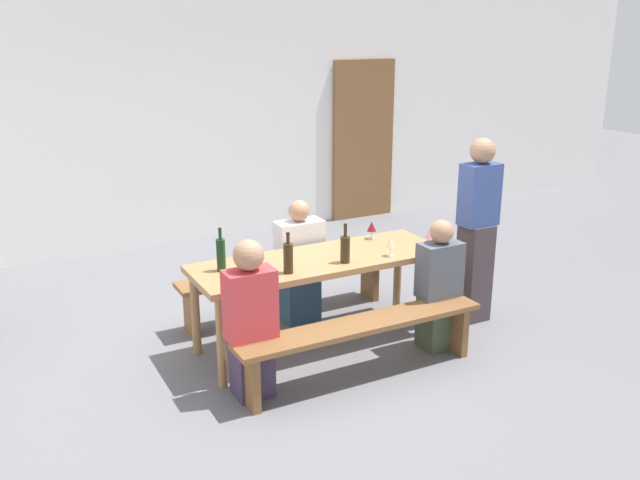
{
  "coord_description": "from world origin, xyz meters",
  "views": [
    {
      "loc": [
        -2.44,
        -4.6,
        2.55
      ],
      "look_at": [
        0.0,
        0.0,
        0.9
      ],
      "focal_mm": 38.62,
      "sensor_mm": 36.0,
      "label": 1
    }
  ],
  "objects_px": {
    "wine_bottle_1": "(221,254)",
    "wine_glass_0": "(372,227)",
    "seated_guest_near_0": "(251,322)",
    "seated_guest_far_0": "(300,266)",
    "bench_far": "(286,278)",
    "standing_host": "(477,232)",
    "seated_guest_near_1": "(439,288)",
    "wine_bottle_2": "(345,249)",
    "wine_glass_1": "(429,234)",
    "wooden_door": "(363,140)",
    "wine_glass_2": "(390,243)",
    "tasting_table": "(320,268)",
    "wine_bottle_0": "(288,257)",
    "wine_glass_3": "(249,246)",
    "bench_near": "(362,334)"
  },
  "relations": [
    {
      "from": "wine_bottle_1",
      "to": "wine_glass_0",
      "type": "distance_m",
      "value": 1.44
    },
    {
      "from": "seated_guest_near_0",
      "to": "seated_guest_far_0",
      "type": "relative_size",
      "value": 1.05
    },
    {
      "from": "bench_far",
      "to": "standing_host",
      "type": "distance_m",
      "value": 1.73
    },
    {
      "from": "wine_glass_0",
      "to": "seated_guest_near_1",
      "type": "height_order",
      "value": "seated_guest_near_1"
    },
    {
      "from": "seated_guest_near_0",
      "to": "standing_host",
      "type": "xyz_separation_m",
      "value": [
        2.26,
        0.31,
        0.25
      ]
    },
    {
      "from": "wine_bottle_2",
      "to": "seated_guest_far_0",
      "type": "height_order",
      "value": "seated_guest_far_0"
    },
    {
      "from": "seated_guest_near_0",
      "to": "standing_host",
      "type": "distance_m",
      "value": 2.29
    },
    {
      "from": "bench_far",
      "to": "wine_glass_1",
      "type": "distance_m",
      "value": 1.37
    },
    {
      "from": "wine_bottle_2",
      "to": "wine_glass_1",
      "type": "bearing_deg",
      "value": -2.95
    },
    {
      "from": "wooden_door",
      "to": "wine_glass_0",
      "type": "height_order",
      "value": "wooden_door"
    },
    {
      "from": "wine_bottle_2",
      "to": "wine_glass_2",
      "type": "xyz_separation_m",
      "value": [
        0.4,
        -0.04,
        -0.0
      ]
    },
    {
      "from": "wine_bottle_2",
      "to": "seated_guest_near_0",
      "type": "bearing_deg",
      "value": -161.37
    },
    {
      "from": "wine_bottle_1",
      "to": "standing_host",
      "type": "distance_m",
      "value": 2.26
    },
    {
      "from": "bench_far",
      "to": "seated_guest_near_0",
      "type": "xyz_separation_m",
      "value": [
        -0.81,
        -1.16,
        0.21
      ]
    },
    {
      "from": "wine_glass_1",
      "to": "standing_host",
      "type": "bearing_deg",
      "value": 3.89
    },
    {
      "from": "wine_bottle_2",
      "to": "seated_guest_near_1",
      "type": "relative_size",
      "value": 0.29
    },
    {
      "from": "bench_far",
      "to": "wine_glass_0",
      "type": "xyz_separation_m",
      "value": [
        0.63,
        -0.42,
        0.5
      ]
    },
    {
      "from": "wine_bottle_2",
      "to": "tasting_table",
      "type": "bearing_deg",
      "value": 123.07
    },
    {
      "from": "wine_bottle_0",
      "to": "seated_guest_far_0",
      "type": "distance_m",
      "value": 0.9
    },
    {
      "from": "wooden_door",
      "to": "seated_guest_near_0",
      "type": "bearing_deg",
      "value": -130.56
    },
    {
      "from": "bench_far",
      "to": "wine_glass_2",
      "type": "bearing_deg",
      "value": -59.31
    },
    {
      "from": "tasting_table",
      "to": "seated_guest_near_0",
      "type": "xyz_separation_m",
      "value": [
        -0.81,
        -0.5,
        -0.1
      ]
    },
    {
      "from": "bench_far",
      "to": "wine_glass_3",
      "type": "relative_size",
      "value": 10.64
    },
    {
      "from": "wine_bottle_0",
      "to": "seated_guest_near_0",
      "type": "height_order",
      "value": "seated_guest_near_0"
    },
    {
      "from": "tasting_table",
      "to": "wine_bottle_0",
      "type": "distance_m",
      "value": 0.47
    },
    {
      "from": "wine_bottle_2",
      "to": "wine_glass_2",
      "type": "bearing_deg",
      "value": -5.19
    },
    {
      "from": "wooden_door",
      "to": "bench_far",
      "type": "relative_size",
      "value": 1.06
    },
    {
      "from": "tasting_table",
      "to": "bench_far",
      "type": "height_order",
      "value": "tasting_table"
    },
    {
      "from": "tasting_table",
      "to": "seated_guest_near_1",
      "type": "height_order",
      "value": "seated_guest_near_1"
    },
    {
      "from": "wine_glass_1",
      "to": "bench_near",
      "type": "bearing_deg",
      "value": -154.73
    },
    {
      "from": "tasting_table",
      "to": "standing_host",
      "type": "xyz_separation_m",
      "value": [
        1.44,
        -0.19,
        0.15
      ]
    },
    {
      "from": "wine_glass_1",
      "to": "seated_guest_near_1",
      "type": "height_order",
      "value": "seated_guest_near_1"
    },
    {
      "from": "wine_bottle_1",
      "to": "wine_glass_3",
      "type": "bearing_deg",
      "value": 16.96
    },
    {
      "from": "wine_glass_3",
      "to": "seated_guest_far_0",
      "type": "height_order",
      "value": "seated_guest_far_0"
    },
    {
      "from": "wooden_door",
      "to": "tasting_table",
      "type": "xyz_separation_m",
      "value": [
        -2.36,
        -3.2,
        -0.38
      ]
    },
    {
      "from": "wooden_door",
      "to": "wine_glass_3",
      "type": "xyz_separation_m",
      "value": [
        -2.9,
        -3.03,
        -0.17
      ]
    },
    {
      "from": "bench_far",
      "to": "wine_glass_3",
      "type": "distance_m",
      "value": 0.9
    },
    {
      "from": "wine_bottle_0",
      "to": "seated_guest_near_0",
      "type": "distance_m",
      "value": 0.62
    },
    {
      "from": "seated_guest_near_0",
      "to": "wine_glass_2",
      "type": "bearing_deg",
      "value": -78.18
    },
    {
      "from": "wooden_door",
      "to": "wine_bottle_0",
      "type": "height_order",
      "value": "wooden_door"
    },
    {
      "from": "wine_glass_0",
      "to": "wine_glass_2",
      "type": "distance_m",
      "value": 0.48
    },
    {
      "from": "wine_glass_1",
      "to": "standing_host",
      "type": "relative_size",
      "value": 0.11
    },
    {
      "from": "bench_near",
      "to": "wine_glass_2",
      "type": "relative_size",
      "value": 12.42
    },
    {
      "from": "seated_guest_near_0",
      "to": "standing_host",
      "type": "bearing_deg",
      "value": -82.12
    },
    {
      "from": "wine_glass_1",
      "to": "wine_glass_2",
      "type": "distance_m",
      "value": 0.38
    },
    {
      "from": "seated_guest_near_0",
      "to": "tasting_table",
      "type": "bearing_deg",
      "value": -58.24
    },
    {
      "from": "wine_glass_3",
      "to": "seated_guest_near_1",
      "type": "height_order",
      "value": "seated_guest_near_1"
    },
    {
      "from": "seated_guest_near_1",
      "to": "seated_guest_far_0",
      "type": "distance_m",
      "value": 1.25
    },
    {
      "from": "wine_glass_2",
      "to": "bench_near",
      "type": "bearing_deg",
      "value": -140.51
    },
    {
      "from": "wine_glass_1",
      "to": "wine_glass_3",
      "type": "bearing_deg",
      "value": 164.61
    }
  ]
}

